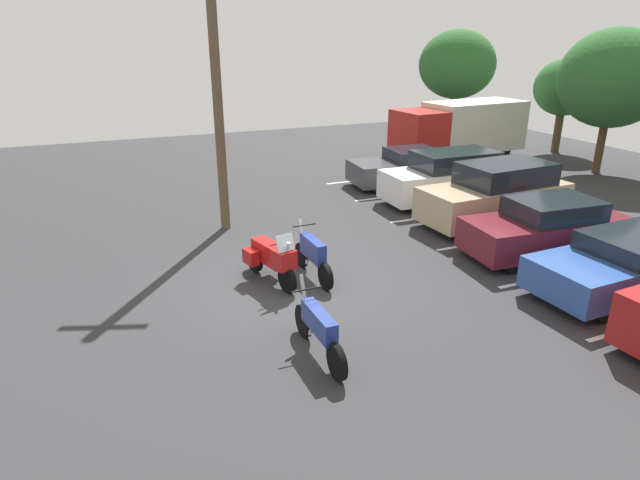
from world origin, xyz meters
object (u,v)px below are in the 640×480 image
Objects in this scene: motorcycle_third at (319,329)px; car_blue at (628,263)px; car_charcoal at (406,168)px; motorcycle_touring at (272,257)px; car_tan at (497,194)px; utility_pole at (216,83)px; motorcycle_second at (313,255)px; car_white at (447,177)px; box_truck at (460,128)px; car_maroon at (547,228)px.

motorcycle_third is 7.74m from car_blue.
car_charcoal is (-10.05, 7.97, 0.15)m from motorcycle_third.
motorcycle_touring is 0.47× the size of car_charcoal.
car_tan is (5.15, 0.19, 0.25)m from car_charcoal.
car_tan is at bearing 70.56° from utility_pole.
car_blue is at bearing 61.43° from motorcycle_second.
car_white is at bearing 2.88° from car_charcoal.
box_truck reaches higher than motorcycle_third.
car_white is (-4.05, 7.91, 0.25)m from motorcycle_touring.
car_white is (2.60, 0.13, 0.21)m from car_charcoal.
car_charcoal is 0.65× the size of box_truck.
box_truck is at bearing 154.54° from car_maroon.
box_truck is (-13.42, 12.99, 0.90)m from motorcycle_third.
utility_pole is at bearing -136.23° from car_blue.
motorcycle_second is 0.48× the size of car_charcoal.
car_maroon is (5.24, -0.45, -0.14)m from car_white.
motorcycle_touring is 0.43× the size of car_blue.
car_maroon is 0.67× the size of box_truck.
car_white is at bearing -39.34° from box_truck.
motorcycle_third is 0.50× the size of car_charcoal.
motorcycle_third is 18.70m from box_truck.
car_white is 0.53× the size of utility_pole.
motorcycle_touring is at bearing -49.48° from car_charcoal.
motorcycle_third is 11.01m from car_white.
car_white is at bearing 121.09° from motorcycle_second.
motorcycle_touring is at bearing -95.41° from motorcycle_second.
car_blue is at bearing 1.95° from car_maroon.
car_charcoal is 9.01m from utility_pole.
motorcycle_touring is 0.98× the size of motorcycle_second.
utility_pole reaches higher than motorcycle_third.
utility_pole is (-2.85, -8.09, 3.44)m from car_tan.
car_blue is at bearing -21.03° from box_truck.
car_tan is at bearing 102.96° from motorcycle_second.
car_charcoal is (-6.65, 7.78, 0.04)m from motorcycle_touring.
car_tan is at bearing 100.65° from motorcycle_touring.
motorcycle_second is 0.46× the size of car_maroon.
car_blue is (7.70, -0.36, -0.22)m from car_white.
box_truck is (-13.67, 5.26, 0.76)m from car_blue.
car_maroon reaches higher than motorcycle_touring.
car_white is (-7.45, 8.10, 0.36)m from motorcycle_third.
motorcycle_touring is 8.39m from car_blue.
motorcycle_second is 0.43× the size of car_tan.
motorcycle_third is 9.52m from car_tan.
car_tan reaches higher than car_maroon.
car_charcoal is at bearing 130.52° from motorcycle_touring.
utility_pole is at bearing 179.50° from motorcycle_third.
car_white is 2.55m from car_tan.
car_maroon is (-2.21, 7.65, 0.21)m from motorcycle_third.
box_truck is (-8.53, 4.84, 0.51)m from car_tan.
box_truck is at bearing 130.68° from motorcycle_second.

